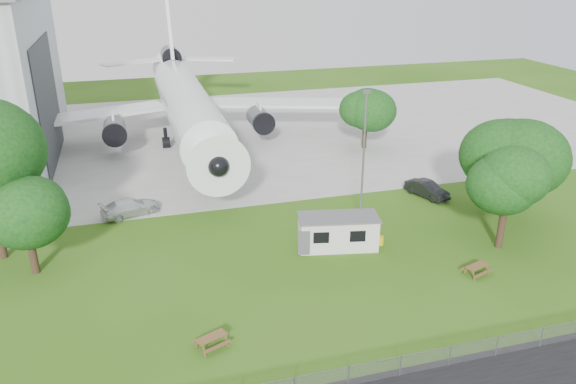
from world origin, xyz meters
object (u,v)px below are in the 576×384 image
object	(u,v)px
airliner	(186,101)
site_cabin	(338,232)
picnic_east	(476,275)
picnic_west	(212,347)

from	to	relation	value
airliner	site_cabin	world-z (taller)	airliner
picnic_east	airliner	bearing A→B (deg)	94.91
airliner	picnic_west	size ratio (longest dim) A/B	26.52
picnic_west	picnic_east	distance (m)	19.72
airliner	picnic_east	world-z (taller)	airliner
site_cabin	picnic_east	size ratio (longest dim) A/B	3.86
picnic_east	site_cabin	bearing A→B (deg)	121.61
airliner	picnic_west	bearing A→B (deg)	-94.88
site_cabin	picnic_west	distance (m)	15.03
site_cabin	picnic_west	bearing A→B (deg)	-139.92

